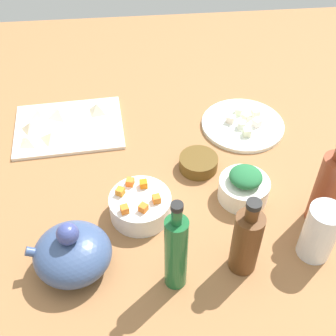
% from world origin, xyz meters
% --- Properties ---
extents(tabletop, '(1.90, 1.90, 0.03)m').
position_xyz_m(tabletop, '(0.00, 0.00, 0.01)').
color(tabletop, '#98663D').
rests_on(tabletop, ground).
extents(cutting_board, '(0.33, 0.26, 0.01)m').
position_xyz_m(cutting_board, '(0.27, -0.25, 0.03)').
color(cutting_board, '#F0E3D1').
rests_on(cutting_board, tabletop).
extents(plate_tofu, '(0.24, 0.24, 0.01)m').
position_xyz_m(plate_tofu, '(-0.24, -0.20, 0.04)').
color(plate_tofu, white).
rests_on(plate_tofu, tabletop).
extents(bowl_greens, '(0.13, 0.13, 0.06)m').
position_xyz_m(bowl_greens, '(-0.18, 0.07, 0.06)').
color(bowl_greens, white).
rests_on(bowl_greens, tabletop).
extents(bowl_carrots, '(0.15, 0.15, 0.06)m').
position_xyz_m(bowl_carrots, '(0.08, 0.10, 0.06)').
color(bowl_carrots, white).
rests_on(bowl_carrots, tabletop).
extents(bowl_small_side, '(0.10, 0.10, 0.04)m').
position_xyz_m(bowl_small_side, '(-0.09, -0.04, 0.05)').
color(bowl_small_side, brown).
rests_on(bowl_small_side, tabletop).
extents(teapot, '(0.18, 0.16, 0.14)m').
position_xyz_m(teapot, '(0.23, 0.24, 0.08)').
color(teapot, '#394F7A').
rests_on(teapot, tabletop).
extents(bottle_0, '(0.05, 0.05, 0.25)m').
position_xyz_m(bottle_0, '(0.01, 0.29, 0.14)').
color(bottle_0, '#1D6031').
rests_on(bottle_0, tabletop).
extents(bottle_1, '(0.06, 0.06, 0.24)m').
position_xyz_m(bottle_1, '(-0.35, 0.16, 0.13)').
color(bottle_1, brown).
rests_on(bottle_1, tabletop).
extents(bottle_2, '(0.06, 0.06, 0.21)m').
position_xyz_m(bottle_2, '(-0.14, 0.27, 0.12)').
color(bottle_2, '#553016').
rests_on(bottle_2, tabletop).
extents(drinking_glass_0, '(0.07, 0.07, 0.15)m').
position_xyz_m(drinking_glass_0, '(-0.31, 0.25, 0.10)').
color(drinking_glass_0, white).
rests_on(drinking_glass_0, tabletop).
extents(carrot_cube_0, '(0.02, 0.02, 0.02)m').
position_xyz_m(carrot_cube_0, '(0.07, 0.07, 0.10)').
color(carrot_cube_0, orange).
rests_on(carrot_cube_0, bowl_carrots).
extents(carrot_cube_1, '(0.02, 0.02, 0.02)m').
position_xyz_m(carrot_cube_1, '(0.12, 0.08, 0.10)').
color(carrot_cube_1, orange).
rests_on(carrot_cube_1, bowl_carrots).
extents(carrot_cube_2, '(0.03, 0.03, 0.02)m').
position_xyz_m(carrot_cube_2, '(0.07, 0.14, 0.10)').
color(carrot_cube_2, orange).
rests_on(carrot_cube_2, bowl_carrots).
extents(carrot_cube_3, '(0.02, 0.02, 0.02)m').
position_xyz_m(carrot_cube_3, '(0.04, 0.12, 0.10)').
color(carrot_cube_3, orange).
rests_on(carrot_cube_3, bowl_carrots).
extents(carrot_cube_4, '(0.02, 0.02, 0.02)m').
position_xyz_m(carrot_cube_4, '(0.11, 0.14, 0.10)').
color(carrot_cube_4, orange).
rests_on(carrot_cube_4, bowl_carrots).
extents(carrot_cube_5, '(0.02, 0.02, 0.02)m').
position_xyz_m(carrot_cube_5, '(0.10, 0.06, 0.10)').
color(carrot_cube_5, orange).
rests_on(carrot_cube_5, bowl_carrots).
extents(chopped_greens_mound, '(0.10, 0.10, 0.04)m').
position_xyz_m(chopped_greens_mound, '(-0.18, 0.07, 0.10)').
color(chopped_greens_mound, '#24693A').
rests_on(chopped_greens_mound, bowl_greens).
extents(tofu_cube_0, '(0.03, 0.03, 0.02)m').
position_xyz_m(tofu_cube_0, '(-0.28, -0.19, 0.05)').
color(tofu_cube_0, white).
rests_on(tofu_cube_0, plate_tofu).
extents(tofu_cube_1, '(0.03, 0.03, 0.02)m').
position_xyz_m(tofu_cube_1, '(-0.26, -0.22, 0.05)').
color(tofu_cube_1, '#F0EECB').
rests_on(tofu_cube_1, plate_tofu).
extents(tofu_cube_2, '(0.03, 0.03, 0.02)m').
position_xyz_m(tofu_cube_2, '(-0.23, -0.18, 0.05)').
color(tofu_cube_2, white).
rests_on(tofu_cube_2, plate_tofu).
extents(tofu_cube_3, '(0.03, 0.03, 0.02)m').
position_xyz_m(tofu_cube_3, '(-0.21, -0.21, 0.05)').
color(tofu_cube_3, '#FCE5CC').
rests_on(tofu_cube_3, plate_tofu).
extents(tofu_cube_4, '(0.03, 0.03, 0.02)m').
position_xyz_m(tofu_cube_4, '(-0.24, -0.25, 0.05)').
color(tofu_cube_4, '#E3F0CD').
rests_on(tofu_cube_4, plate_tofu).
extents(tofu_cube_5, '(0.02, 0.02, 0.02)m').
position_xyz_m(tofu_cube_5, '(-0.24, -0.15, 0.05)').
color(tofu_cube_5, '#E9F1CA').
rests_on(tofu_cube_5, plate_tofu).
extents(tofu_cube_6, '(0.03, 0.03, 0.02)m').
position_xyz_m(tofu_cube_6, '(-0.29, -0.24, 0.05)').
color(tofu_cube_6, '#F4E9CC').
rests_on(tofu_cube_6, plate_tofu).
extents(dumpling_0, '(0.08, 0.08, 0.02)m').
position_xyz_m(dumpling_0, '(0.30, -0.30, 0.05)').
color(dumpling_0, beige).
rests_on(dumpling_0, cutting_board).
extents(dumpling_1, '(0.06, 0.06, 0.03)m').
position_xyz_m(dumpling_1, '(0.19, -0.30, 0.06)').
color(dumpling_1, beige).
rests_on(dumpling_1, cutting_board).
extents(dumpling_2, '(0.06, 0.05, 0.03)m').
position_xyz_m(dumpling_2, '(0.38, -0.24, 0.05)').
color(dumpling_2, beige).
rests_on(dumpling_2, cutting_board).
extents(dumpling_3, '(0.07, 0.07, 0.02)m').
position_xyz_m(dumpling_3, '(0.38, -0.18, 0.05)').
color(dumpling_3, beige).
rests_on(dumpling_3, cutting_board).
extents(dumpling_4, '(0.08, 0.08, 0.02)m').
position_xyz_m(dumpling_4, '(0.36, -0.30, 0.05)').
color(dumpling_4, beige).
rests_on(dumpling_4, cutting_board).
extents(dumpling_5, '(0.07, 0.06, 0.02)m').
position_xyz_m(dumpling_5, '(0.31, -0.19, 0.05)').
color(dumpling_5, beige).
rests_on(dumpling_5, cutting_board).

